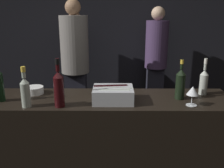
# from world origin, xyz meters

# --- Properties ---
(wall_back_chalkboard) EXTENTS (6.40, 0.06, 2.80)m
(wall_back_chalkboard) POSITION_xyz_m (0.00, 2.60, 1.40)
(wall_back_chalkboard) COLOR black
(wall_back_chalkboard) RESTS_ON ground_plane
(bar_counter) EXTENTS (2.10, 0.56, 0.97)m
(bar_counter) POSITION_xyz_m (0.00, 0.28, 0.48)
(bar_counter) COLOR black
(bar_counter) RESTS_ON ground_plane
(ice_bin_with_bottles) EXTENTS (0.34, 0.27, 0.13)m
(ice_bin_with_bottles) POSITION_xyz_m (0.01, 0.21, 1.04)
(ice_bin_with_bottles) COLOR #B7BABF
(ice_bin_with_bottles) RESTS_ON bar_counter
(bowl_white) EXTENTS (0.17, 0.17, 0.06)m
(bowl_white) POSITION_xyz_m (-0.71, 0.41, 1.00)
(bowl_white) COLOR white
(bowl_white) RESTS_ON bar_counter
(wine_glass) EXTENTS (0.09, 0.09, 0.16)m
(wine_glass) POSITION_xyz_m (0.63, 0.12, 1.09)
(wine_glass) COLOR silver
(wine_glass) RESTS_ON bar_counter
(candle_votive) EXTENTS (0.07, 0.07, 0.05)m
(candle_votive) POSITION_xyz_m (-0.11, 0.47, 1.00)
(candle_votive) COLOR silver
(candle_votive) RESTS_ON bar_counter
(white_wine_bottle) EXTENTS (0.07, 0.07, 0.33)m
(white_wine_bottle) POSITION_xyz_m (0.82, 0.40, 1.10)
(white_wine_bottle) COLOR #B2B7AD
(white_wine_bottle) RESTS_ON bar_counter
(rose_wine_bottle) EXTENTS (0.07, 0.07, 0.32)m
(rose_wine_bottle) POSITION_xyz_m (-0.67, 0.08, 1.10)
(rose_wine_bottle) COLOR #9EA899
(rose_wine_bottle) RESTS_ON bar_counter
(red_wine_bottle_black_foil) EXTENTS (0.08, 0.08, 0.38)m
(red_wine_bottle_black_foil) POSITION_xyz_m (-0.41, 0.09, 1.13)
(red_wine_bottle_black_foil) COLOR black
(red_wine_bottle_black_foil) RESTS_ON bar_counter
(champagne_bottle) EXTENTS (0.08, 0.08, 0.34)m
(champagne_bottle) POSITION_xyz_m (0.58, 0.28, 1.11)
(champagne_bottle) COLOR black
(champagne_bottle) RESTS_ON bar_counter
(person_in_hoodie) EXTENTS (0.33, 0.33, 1.69)m
(person_in_hoodie) POSITION_xyz_m (-0.59, 2.23, 0.95)
(person_in_hoodie) COLOR black
(person_in_hoodie) RESTS_ON ground_plane
(person_blond_tee) EXTENTS (0.39, 0.39, 1.85)m
(person_blond_tee) POSITION_xyz_m (-0.52, 1.68, 1.03)
(person_blond_tee) COLOR black
(person_blond_tee) RESTS_ON ground_plane
(person_grey_polo) EXTENTS (0.35, 0.35, 1.76)m
(person_grey_polo) POSITION_xyz_m (0.70, 2.22, 0.99)
(person_grey_polo) COLOR black
(person_grey_polo) RESTS_ON ground_plane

